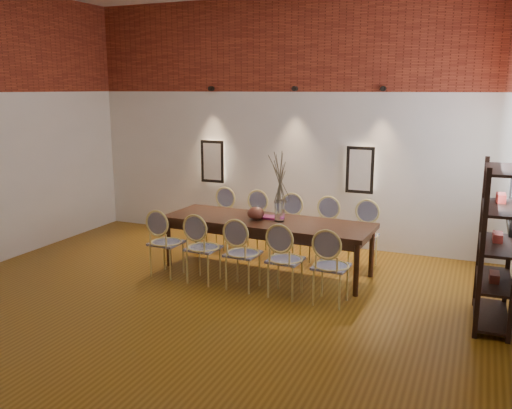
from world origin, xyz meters
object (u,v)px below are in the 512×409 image
at_px(dining_table, 267,246).
at_px(chair_far_d, 324,231).
at_px(chair_near_c, 243,254).
at_px(chair_far_a, 220,219).
at_px(chair_near_b, 203,248).
at_px(vase, 280,211).
at_px(chair_near_d, 285,260).
at_px(chair_near_e, 331,266).
at_px(chair_far_b, 252,223).
at_px(shelving_rack, 497,245).
at_px(chair_far_c, 287,227).
at_px(chair_near_a, 166,243).
at_px(chair_far_e, 363,236).
at_px(bowl, 256,213).
at_px(book, 268,217).

bearing_deg(dining_table, chair_far_d, 51.93).
height_order(chair_near_c, chair_far_a, same).
relative_size(chair_near_b, chair_near_c, 1.00).
relative_size(chair_near_b, vase, 3.13).
bearing_deg(vase, chair_near_d, -64.50).
height_order(chair_near_e, chair_far_b, same).
bearing_deg(shelving_rack, chair_far_c, 152.83).
height_order(dining_table, chair_far_d, chair_far_d).
xyz_separation_m(chair_near_e, chair_far_a, (-2.30, 1.62, 0.00)).
distance_m(chair_near_c, chair_far_b, 1.62).
bearing_deg(chair_near_a, dining_table, 32.55).
bearing_deg(chair_near_b, chair_far_e, 40.40).
distance_m(vase, bowl, 0.35).
height_order(chair_near_c, chair_far_b, same).
relative_size(chair_far_d, book, 3.62).
bearing_deg(chair_far_a, chair_far_b, 180.00).
bearing_deg(book, chair_near_b, -125.97).
distance_m(chair_near_c, chair_far_d, 1.62).
height_order(chair_far_b, chair_far_e, same).
distance_m(dining_table, book, 0.40).
distance_m(chair_near_c, vase, 0.89).
height_order(bowl, book, bowl).
relative_size(chair_near_b, shelving_rack, 0.52).
bearing_deg(chair_near_e, chair_near_d, 180.00).
distance_m(chair_near_a, chair_far_c, 1.92).
bearing_deg(book, chair_near_c, -90.66).
bearing_deg(chair_far_d, bowl, 47.30).
bearing_deg(vase, chair_near_e, -39.79).
bearing_deg(chair_far_d, dining_table, 51.93).
relative_size(chair_near_a, book, 3.62).
height_order(chair_near_a, bowl, chair_near_a).
xyz_separation_m(chair_near_b, shelving_rack, (3.57, 0.07, 0.43)).
bearing_deg(dining_table, vase, -0.00).
relative_size(chair_near_d, chair_far_b, 1.00).
bearing_deg(chair_near_a, chair_far_d, 40.40).
distance_m(chair_near_d, chair_far_e, 1.62).
relative_size(dining_table, chair_near_e, 3.15).
distance_m(chair_far_c, vase, 0.89).
bearing_deg(chair_near_e, shelving_rack, 7.31).
bearing_deg(vase, chair_far_c, 101.45).
relative_size(chair_near_c, chair_far_d, 1.00).
bearing_deg(vase, book, 152.98).
xyz_separation_m(chair_near_c, bowl, (-0.12, 0.71, 0.37)).
xyz_separation_m(dining_table, chair_far_a, (-1.15, 0.81, 0.09)).
height_order(chair_near_e, shelving_rack, shelving_rack).
height_order(chair_near_b, chair_far_e, same).
distance_m(dining_table, shelving_rack, 3.06).
xyz_separation_m(chair_far_b, shelving_rack, (3.50, -1.44, 0.43)).
height_order(dining_table, vase, vase).
bearing_deg(chair_far_d, chair_far_a, -0.00).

